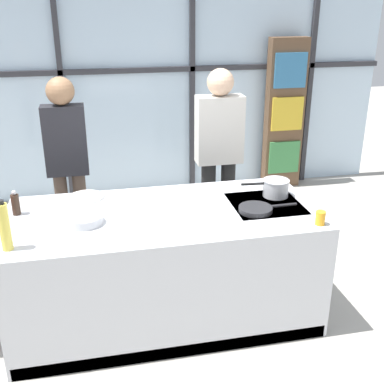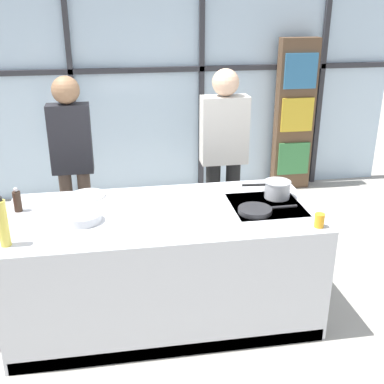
{
  "view_description": "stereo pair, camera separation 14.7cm",
  "coord_description": "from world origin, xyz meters",
  "px_view_note": "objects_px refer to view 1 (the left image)",
  "views": [
    {
      "loc": [
        -0.45,
        -3.16,
        2.35
      ],
      "look_at": [
        0.24,
        0.1,
        0.99
      ],
      "focal_mm": 45.0,
      "sensor_mm": 36.0,
      "label": 1
    },
    {
      "loc": [
        -0.31,
        -3.19,
        2.35
      ],
      "look_at": [
        0.24,
        0.1,
        0.99
      ],
      "focal_mm": 45.0,
      "sensor_mm": 36.0,
      "label": 2
    }
  ],
  "objects_px": {
    "pepper_grinder": "(16,204)",
    "juice_glass_near": "(320,218)",
    "white_plate": "(86,197)",
    "oil_bottle": "(5,227)",
    "saucepan": "(275,187)",
    "mixing_bowl": "(84,219)",
    "spectator_far_left": "(67,157)",
    "spectator_center_left": "(219,149)",
    "frying_pan": "(257,209)"
  },
  "relations": [
    {
      "from": "saucepan",
      "to": "white_plate",
      "type": "xyz_separation_m",
      "value": [
        -1.46,
        0.27,
        -0.06
      ]
    },
    {
      "from": "white_plate",
      "to": "pepper_grinder",
      "type": "height_order",
      "value": "pepper_grinder"
    },
    {
      "from": "juice_glass_near",
      "to": "spectator_far_left",
      "type": "bearing_deg",
      "value": 139.44
    },
    {
      "from": "white_plate",
      "to": "mixing_bowl",
      "type": "relative_size",
      "value": 1.07
    },
    {
      "from": "saucepan",
      "to": "mixing_bowl",
      "type": "xyz_separation_m",
      "value": [
        -1.47,
        -0.19,
        -0.04
      ]
    },
    {
      "from": "mixing_bowl",
      "to": "juice_glass_near",
      "type": "height_order",
      "value": "juice_glass_near"
    },
    {
      "from": "white_plate",
      "to": "oil_bottle",
      "type": "bearing_deg",
      "value": -123.08
    },
    {
      "from": "juice_glass_near",
      "to": "saucepan",
      "type": "bearing_deg",
      "value": 102.15
    },
    {
      "from": "spectator_far_left",
      "to": "frying_pan",
      "type": "distance_m",
      "value": 1.81
    },
    {
      "from": "spectator_far_left",
      "to": "white_plate",
      "type": "xyz_separation_m",
      "value": [
        0.15,
        -0.67,
        -0.13
      ]
    },
    {
      "from": "spectator_center_left",
      "to": "pepper_grinder",
      "type": "relative_size",
      "value": 9.39
    },
    {
      "from": "spectator_center_left",
      "to": "frying_pan",
      "type": "xyz_separation_m",
      "value": [
        -0.03,
        -1.18,
        -0.1
      ]
    },
    {
      "from": "white_plate",
      "to": "oil_bottle",
      "type": "distance_m",
      "value": 0.89
    },
    {
      "from": "spectator_far_left",
      "to": "oil_bottle",
      "type": "distance_m",
      "value": 1.44
    },
    {
      "from": "white_plate",
      "to": "oil_bottle",
      "type": "relative_size",
      "value": 0.84
    },
    {
      "from": "frying_pan",
      "to": "mixing_bowl",
      "type": "height_order",
      "value": "mixing_bowl"
    },
    {
      "from": "frying_pan",
      "to": "saucepan",
      "type": "relative_size",
      "value": 1.17
    },
    {
      "from": "pepper_grinder",
      "to": "juice_glass_near",
      "type": "height_order",
      "value": "pepper_grinder"
    },
    {
      "from": "spectator_center_left",
      "to": "white_plate",
      "type": "relative_size",
      "value": 6.33
    },
    {
      "from": "spectator_far_left",
      "to": "pepper_grinder",
      "type": "height_order",
      "value": "spectator_far_left"
    },
    {
      "from": "white_plate",
      "to": "mixing_bowl",
      "type": "bearing_deg",
      "value": -92.09
    },
    {
      "from": "oil_bottle",
      "to": "pepper_grinder",
      "type": "bearing_deg",
      "value": 91.08
    },
    {
      "from": "pepper_grinder",
      "to": "oil_bottle",
      "type": "bearing_deg",
      "value": -88.92
    },
    {
      "from": "frying_pan",
      "to": "pepper_grinder",
      "type": "bearing_deg",
      "value": 169.76
    },
    {
      "from": "pepper_grinder",
      "to": "juice_glass_near",
      "type": "bearing_deg",
      "value": -16.33
    },
    {
      "from": "oil_bottle",
      "to": "pepper_grinder",
      "type": "xyz_separation_m",
      "value": [
        -0.01,
        0.53,
        -0.07
      ]
    },
    {
      "from": "spectator_far_left",
      "to": "spectator_center_left",
      "type": "xyz_separation_m",
      "value": [
        1.4,
        0.0,
        -0.01
      ]
    },
    {
      "from": "oil_bottle",
      "to": "frying_pan",
      "type": "bearing_deg",
      "value": 7.41
    },
    {
      "from": "white_plate",
      "to": "juice_glass_near",
      "type": "relative_size",
      "value": 2.85
    },
    {
      "from": "pepper_grinder",
      "to": "juice_glass_near",
      "type": "xyz_separation_m",
      "value": [
        2.07,
        -0.61,
        -0.03
      ]
    },
    {
      "from": "spectator_far_left",
      "to": "pepper_grinder",
      "type": "relative_size",
      "value": 9.23
    },
    {
      "from": "spectator_far_left",
      "to": "frying_pan",
      "type": "xyz_separation_m",
      "value": [
        1.37,
        -1.18,
        -0.11
      ]
    },
    {
      "from": "spectator_center_left",
      "to": "frying_pan",
      "type": "relative_size",
      "value": 3.94
    },
    {
      "from": "frying_pan",
      "to": "mixing_bowl",
      "type": "bearing_deg",
      "value": 177.43
    },
    {
      "from": "white_plate",
      "to": "juice_glass_near",
      "type": "bearing_deg",
      "value": -27.29
    },
    {
      "from": "mixing_bowl",
      "to": "pepper_grinder",
      "type": "relative_size",
      "value": 1.39
    },
    {
      "from": "white_plate",
      "to": "pepper_grinder",
      "type": "relative_size",
      "value": 1.48
    },
    {
      "from": "spectator_center_left",
      "to": "frying_pan",
      "type": "distance_m",
      "value": 1.19
    },
    {
      "from": "oil_bottle",
      "to": "pepper_grinder",
      "type": "height_order",
      "value": "oil_bottle"
    },
    {
      "from": "spectator_center_left",
      "to": "frying_pan",
      "type": "bearing_deg",
      "value": 88.62
    },
    {
      "from": "saucepan",
      "to": "frying_pan",
      "type": "bearing_deg",
      "value": -133.75
    },
    {
      "from": "spectator_center_left",
      "to": "juice_glass_near",
      "type": "distance_m",
      "value": 1.52
    },
    {
      "from": "spectator_far_left",
      "to": "oil_bottle",
      "type": "height_order",
      "value": "spectator_far_left"
    },
    {
      "from": "juice_glass_near",
      "to": "oil_bottle",
      "type": "bearing_deg",
      "value": 177.9
    },
    {
      "from": "spectator_far_left",
      "to": "spectator_center_left",
      "type": "bearing_deg",
      "value": -180.0
    },
    {
      "from": "white_plate",
      "to": "juice_glass_near",
      "type": "distance_m",
      "value": 1.77
    },
    {
      "from": "frying_pan",
      "to": "saucepan",
      "type": "height_order",
      "value": "saucepan"
    },
    {
      "from": "saucepan",
      "to": "juice_glass_near",
      "type": "height_order",
      "value": "saucepan"
    },
    {
      "from": "spectator_center_left",
      "to": "mixing_bowl",
      "type": "height_order",
      "value": "spectator_center_left"
    },
    {
      "from": "frying_pan",
      "to": "juice_glass_near",
      "type": "relative_size",
      "value": 4.58
    }
  ]
}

